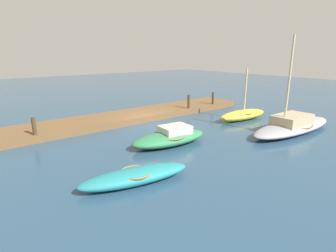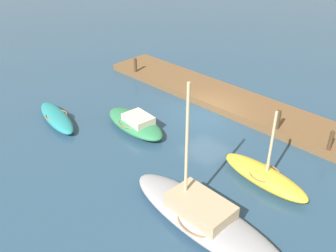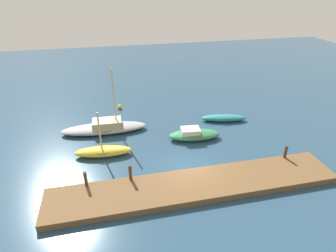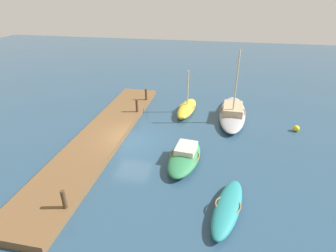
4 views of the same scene
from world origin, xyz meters
TOP-DOWN VIEW (x-y plane):
  - ground_plane at (0.00, 0.00)m, footprint 84.00×84.00m
  - dock_platform at (0.00, -2.14)m, footprint 18.90×3.17m
  - motorboat_green at (1.80, 4.00)m, footprint 4.48×2.15m
  - rowboat_yellow at (-5.73, 3.10)m, footprint 4.43×1.67m
  - sailboat_grey at (-5.49, 6.91)m, footprint 7.47×2.33m
  - rowboat_teal at (5.58, 6.58)m, footprint 4.39×2.00m
  - mooring_post_west at (-6.86, -0.81)m, footprint 0.20×0.20m
  - mooring_post_mid_west at (-4.05, -0.81)m, footprint 0.20×0.20m
  - mooring_post_mid_east at (7.22, -0.81)m, footprint 0.21×0.21m

SIDE VIEW (x-z plane):
  - ground_plane at x=0.00m, z-range 0.00..0.00m
  - dock_platform at x=0.00m, z-range 0.00..0.43m
  - rowboat_teal at x=5.58m, z-range 0.01..0.58m
  - rowboat_yellow at x=-5.73m, z-range -1.44..2.19m
  - motorboat_green at x=1.80m, z-range -0.08..0.90m
  - sailboat_grey at x=-5.49m, z-range -2.40..3.26m
  - mooring_post_mid_east at x=7.22m, z-range 0.43..1.41m
  - mooring_post_west at x=-6.86m, z-range 0.43..1.45m
  - mooring_post_mid_west at x=-4.05m, z-range 0.43..1.51m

